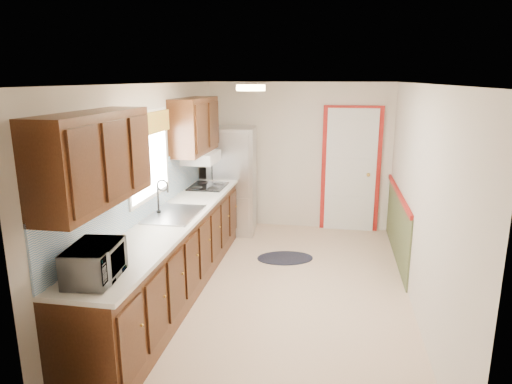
% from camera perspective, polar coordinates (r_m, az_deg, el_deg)
% --- Properties ---
extents(room_shell, '(3.20, 5.20, 2.52)m').
position_cam_1_polar(room_shell, '(5.14, 3.08, -0.12)').
color(room_shell, '#D1B294').
rests_on(room_shell, ground).
extents(kitchen_run, '(0.63, 4.00, 2.20)m').
position_cam_1_polar(kitchen_run, '(5.27, -10.88, -4.43)').
color(kitchen_run, '#361A0C').
rests_on(kitchen_run, ground).
extents(back_wall_trim, '(1.12, 2.30, 2.08)m').
position_cam_1_polar(back_wall_trim, '(7.34, 12.87, 1.37)').
color(back_wall_trim, maroon).
rests_on(back_wall_trim, ground).
extents(ceiling_fixture, '(0.30, 0.30, 0.06)m').
position_cam_1_polar(ceiling_fixture, '(4.83, -0.65, 12.90)').
color(ceiling_fixture, '#FFD88C').
rests_on(ceiling_fixture, room_shell).
extents(microwave, '(0.34, 0.54, 0.34)m').
position_cam_1_polar(microwave, '(3.74, -19.57, -7.88)').
color(microwave, white).
rests_on(microwave, kitchen_run).
extents(refrigerator, '(0.76, 0.74, 1.71)m').
position_cam_1_polar(refrigerator, '(7.36, -2.93, 1.46)').
color(refrigerator, '#B7B7BC').
rests_on(refrigerator, ground).
extents(rug, '(0.88, 0.67, 0.01)m').
position_cam_1_polar(rug, '(6.47, 3.65, -8.23)').
color(rug, black).
rests_on(rug, ground).
extents(cooktop, '(0.49, 0.59, 0.02)m').
position_cam_1_polar(cooktop, '(6.57, -6.02, 0.72)').
color(cooktop, black).
rests_on(cooktop, kitchen_run).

